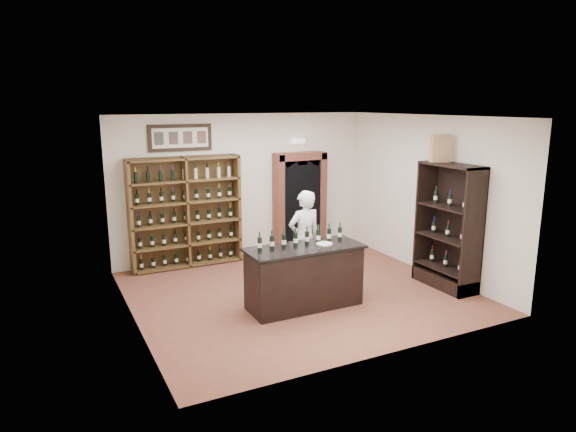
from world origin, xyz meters
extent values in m
plane|color=brown|center=(0.00, 0.00, 0.00)|extent=(5.50, 5.50, 0.00)
plane|color=white|center=(0.00, 0.00, 3.00)|extent=(5.50, 5.50, 0.00)
cube|color=silver|center=(0.00, 2.50, 1.50)|extent=(5.50, 0.04, 3.00)
cube|color=silver|center=(-2.75, 0.00, 1.50)|extent=(0.04, 5.00, 3.00)
cube|color=silver|center=(2.75, 0.00, 1.50)|extent=(0.04, 5.00, 3.00)
cube|color=brown|center=(-1.30, 2.47, 1.10)|extent=(2.20, 0.02, 2.20)
cube|color=brown|center=(-2.37, 2.29, 1.10)|extent=(0.06, 0.38, 2.20)
cube|color=brown|center=(-0.23, 2.29, 1.10)|extent=(0.06, 0.38, 2.20)
cube|color=brown|center=(-1.30, 2.29, 1.10)|extent=(0.04, 0.38, 2.20)
cube|color=brown|center=(-1.30, 2.29, 0.04)|extent=(2.18, 0.38, 0.04)
cube|color=brown|center=(-1.30, 2.29, 0.46)|extent=(2.18, 0.38, 0.04)
cube|color=brown|center=(-1.30, 2.29, 0.89)|extent=(2.18, 0.38, 0.03)
cube|color=brown|center=(-1.30, 2.29, 1.31)|extent=(2.18, 0.38, 0.04)
cube|color=brown|center=(-1.30, 2.29, 1.74)|extent=(2.18, 0.38, 0.04)
cube|color=brown|center=(-1.30, 2.29, 2.16)|extent=(2.18, 0.38, 0.04)
cube|color=black|center=(-1.30, 2.47, 2.55)|extent=(1.25, 0.04, 0.52)
cube|color=black|center=(1.25, 2.34, 1.06)|extent=(0.97, 0.29, 2.05)
cube|color=#AD5943|center=(0.74, 2.32, 1.07)|extent=(0.14, 0.35, 2.15)
cube|color=#AD5943|center=(1.76, 2.32, 1.07)|extent=(0.14, 0.35, 2.15)
cube|color=#AD5943|center=(1.25, 2.32, 2.09)|extent=(1.15, 0.35, 0.16)
cube|color=white|center=(1.25, 2.42, 2.40)|extent=(0.30, 0.10, 0.10)
cube|color=black|center=(-0.20, -0.60, 0.47)|extent=(1.80, 0.70, 0.94)
cube|color=black|center=(-0.20, -0.60, 0.98)|extent=(1.88, 0.78, 0.04)
cylinder|color=black|center=(-0.92, -0.49, 1.10)|extent=(0.07, 0.07, 0.21)
cylinder|color=silver|center=(-0.92, -0.49, 1.09)|extent=(0.07, 0.07, 0.07)
cylinder|color=#17452C|center=(-0.92, -0.49, 1.25)|extent=(0.03, 0.03, 0.09)
cylinder|color=black|center=(-0.71, -0.49, 1.10)|extent=(0.07, 0.07, 0.21)
cylinder|color=silver|center=(-0.71, -0.49, 1.09)|extent=(0.07, 0.07, 0.07)
cylinder|color=#17452C|center=(-0.71, -0.49, 1.25)|extent=(0.03, 0.03, 0.09)
cylinder|color=black|center=(-0.51, -0.49, 1.10)|extent=(0.07, 0.07, 0.21)
cylinder|color=silver|center=(-0.51, -0.49, 1.09)|extent=(0.07, 0.07, 0.07)
cylinder|color=#17452C|center=(-0.51, -0.49, 1.25)|extent=(0.03, 0.03, 0.09)
cylinder|color=black|center=(-0.30, -0.49, 1.10)|extent=(0.07, 0.07, 0.21)
cylinder|color=silver|center=(-0.30, -0.49, 1.09)|extent=(0.07, 0.07, 0.07)
cylinder|color=#17452C|center=(-0.30, -0.49, 1.25)|extent=(0.03, 0.03, 0.09)
cylinder|color=black|center=(-0.10, -0.49, 1.10)|extent=(0.07, 0.07, 0.21)
cylinder|color=silver|center=(-0.10, -0.49, 1.09)|extent=(0.07, 0.07, 0.07)
cylinder|color=#17452C|center=(-0.10, -0.49, 1.25)|extent=(0.03, 0.03, 0.09)
cylinder|color=black|center=(0.11, -0.49, 1.10)|extent=(0.07, 0.07, 0.21)
cylinder|color=silver|center=(0.11, -0.49, 1.09)|extent=(0.07, 0.07, 0.07)
cylinder|color=#17452C|center=(0.11, -0.49, 1.25)|extent=(0.03, 0.03, 0.09)
cylinder|color=black|center=(0.31, -0.49, 1.10)|extent=(0.07, 0.07, 0.21)
cylinder|color=silver|center=(0.31, -0.49, 1.09)|extent=(0.07, 0.07, 0.07)
cylinder|color=#17452C|center=(0.31, -0.49, 1.25)|extent=(0.03, 0.03, 0.09)
cylinder|color=black|center=(0.52, -0.49, 1.10)|extent=(0.07, 0.07, 0.21)
cylinder|color=silver|center=(0.52, -0.49, 1.09)|extent=(0.07, 0.07, 0.07)
cylinder|color=#17452C|center=(0.52, -0.49, 1.25)|extent=(0.03, 0.03, 0.09)
cube|color=black|center=(2.72, -0.90, 1.10)|extent=(0.02, 1.20, 2.20)
cube|color=black|center=(2.49, -1.48, 1.10)|extent=(0.48, 0.04, 2.20)
cube|color=black|center=(2.49, -0.32, 1.10)|extent=(0.48, 0.04, 2.20)
cube|color=black|center=(2.49, -0.90, 2.18)|extent=(0.48, 1.20, 0.04)
cube|color=black|center=(2.49, -0.90, 0.12)|extent=(0.48, 1.20, 0.24)
cube|color=black|center=(2.49, -0.90, 0.35)|extent=(0.48, 1.16, 0.03)
cube|color=black|center=(2.49, -0.90, 0.90)|extent=(0.48, 1.16, 0.03)
cube|color=black|center=(2.49, -0.90, 1.45)|extent=(0.48, 1.16, 0.03)
imported|color=white|center=(0.28, 0.30, 0.86)|extent=(0.65, 0.45, 1.73)
cylinder|color=silver|center=(0.15, -0.63, 1.01)|extent=(0.26, 0.26, 0.02)
cube|color=tan|center=(2.48, -0.59, 2.44)|extent=(0.37, 0.25, 0.48)
camera|label=1|loc=(-3.90, -7.45, 3.23)|focal=32.00mm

